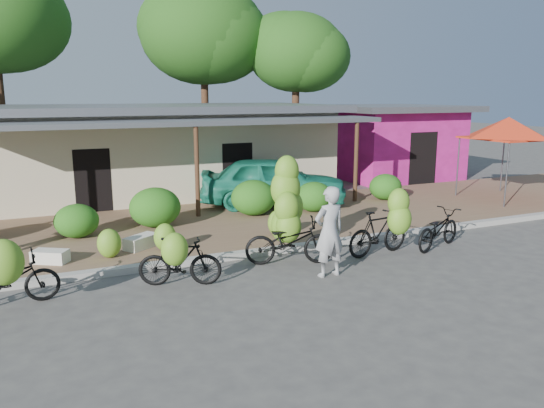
{
  "coord_description": "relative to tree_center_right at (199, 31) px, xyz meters",
  "views": [
    {
      "loc": [
        -4.39,
        -9.12,
        3.76
      ],
      "look_at": [
        0.65,
        2.08,
        1.2
      ],
      "focal_mm": 35.0,
      "sensor_mm": 36.0,
      "label": 1
    }
  ],
  "objects": [
    {
      "name": "ground",
      "position": [
        -3.31,
        -16.61,
        -6.7
      ],
      "size": [
        100.0,
        100.0,
        0.0
      ],
      "primitive_type": "plane",
      "color": "#484543",
      "rests_on": "ground"
    },
    {
      "name": "sidewalk",
      "position": [
        -3.31,
        -11.61,
        -6.64
      ],
      "size": [
        60.0,
        6.0,
        0.12
      ],
      "primitive_type": "cube",
      "color": "#816045",
      "rests_on": "ground"
    },
    {
      "name": "curb",
      "position": [
        -3.31,
        -14.61,
        -6.63
      ],
      "size": [
        60.0,
        0.25,
        0.15
      ],
      "primitive_type": "cube",
      "color": "#A8A399",
      "rests_on": "ground"
    },
    {
      "name": "shop_main",
      "position": [
        -3.31,
        -5.68,
        -4.98
      ],
      "size": [
        13.0,
        8.5,
        3.35
      ],
      "color": "beige",
      "rests_on": "ground"
    },
    {
      "name": "shop_pink",
      "position": [
        7.19,
        -5.62,
        -5.03
      ],
      "size": [
        6.0,
        6.0,
        3.25
      ],
      "color": "#D92194",
      "rests_on": "ground"
    },
    {
      "name": "tree_center_right",
      "position": [
        0.0,
        0.0,
        0.0
      ],
      "size": [
        6.09,
        6.04,
        9.02
      ],
      "color": "#4D2C1E",
      "rests_on": "ground"
    },
    {
      "name": "tree_near_right",
      "position": [
        4.0,
        -2.0,
        -0.89
      ],
      "size": [
        4.85,
        4.7,
        7.61
      ],
      "color": "#4D2C1E",
      "rests_on": "ground"
    },
    {
      "name": "hedge_1",
      "position": [
        -6.86,
        -11.6,
        -6.15
      ],
      "size": [
        1.12,
        1.01,
        0.87
      ],
      "primitive_type": "ellipsoid",
      "color": "#225613",
      "rests_on": "sidewalk"
    },
    {
      "name": "hedge_2",
      "position": [
        -4.77,
        -11.31,
        -6.03
      ],
      "size": [
        1.42,
        1.28,
        1.11
      ],
      "primitive_type": "ellipsoid",
      "color": "#225613",
      "rests_on": "sidewalk"
    },
    {
      "name": "hedge_3",
      "position": [
        -1.72,
        -11.07,
        -6.04
      ],
      "size": [
        1.39,
        1.25,
        1.08
      ],
      "primitive_type": "ellipsoid",
      "color": "#225613",
      "rests_on": "sidewalk"
    },
    {
      "name": "hedge_4",
      "position": [
        0.21,
        -11.37,
        -6.12
      ],
      "size": [
        1.2,
        1.08,
        0.94
      ],
      "primitive_type": "ellipsoid",
      "color": "#225613",
      "rests_on": "sidewalk"
    },
    {
      "name": "hedge_5",
      "position": [
        3.41,
        -10.72,
        -6.13
      ],
      "size": [
        1.16,
        1.04,
        0.91
      ],
      "primitive_type": "ellipsoid",
      "color": "#225613",
      "rests_on": "sidewalk"
    },
    {
      "name": "red_canopy",
      "position": [
        7.35,
        -12.23,
        -4.09
      ],
      "size": [
        3.5,
        3.5,
        2.86
      ],
      "color": "#59595E",
      "rests_on": "sidewalk"
    },
    {
      "name": "bike_far_left",
      "position": [
        -8.36,
        -15.72,
        -6.12
      ],
      "size": [
        1.89,
        1.32,
        1.41
      ],
      "rotation": [
        0.0,
        0.0,
        1.66
      ],
      "color": "black",
      "rests_on": "ground"
    },
    {
      "name": "bike_left",
      "position": [
        -5.28,
        -15.9,
        -6.14
      ],
      "size": [
        1.71,
        1.34,
        1.26
      ],
      "rotation": [
        0.0,
        0.0,
        1.19
      ],
      "color": "black",
      "rests_on": "ground"
    },
    {
      "name": "bike_center",
      "position": [
        -2.58,
        -15.24,
        -5.78
      ],
      "size": [
        2.11,
        1.48,
        2.39
      ],
      "rotation": [
        0.0,
        0.0,
        1.25
      ],
      "color": "black",
      "rests_on": "ground"
    },
    {
      "name": "bike_right",
      "position": [
        -0.41,
        -15.87,
        -6.01
      ],
      "size": [
        1.85,
        1.26,
        1.7
      ],
      "rotation": [
        0.0,
        0.0,
        1.72
      ],
      "color": "black",
      "rests_on": "ground"
    },
    {
      "name": "bike_far_right",
      "position": [
        1.24,
        -15.86,
        -6.22
      ],
      "size": [
        1.95,
        1.26,
        0.97
      ],
      "rotation": [
        0.0,
        0.0,
        1.94
      ],
      "color": "black",
      "rests_on": "ground"
    },
    {
      "name": "loose_banana_a",
      "position": [
        -6.33,
        -13.73,
        -6.25
      ],
      "size": [
        0.53,
        0.45,
        0.67
      ],
      "primitive_type": "ellipsoid",
      "color": "#7CB42D",
      "rests_on": "sidewalk"
    },
    {
      "name": "loose_banana_b",
      "position": [
        -5.06,
        -13.7,
        -6.25
      ],
      "size": [
        0.53,
        0.45,
        0.66
      ],
      "primitive_type": "ellipsoid",
      "color": "#7CB42D",
      "rests_on": "sidewalk"
    },
    {
      "name": "loose_banana_c",
      "position": [
        -2.05,
        -13.56,
        -6.24
      ],
      "size": [
        0.55,
        0.47,
        0.69
      ],
      "primitive_type": "ellipsoid",
      "color": "#7CB42D",
      "rests_on": "sidewalk"
    },
    {
      "name": "sack_near",
      "position": [
        -5.53,
        -13.24,
        -6.43
      ],
      "size": [
        0.93,
        0.81,
        0.3
      ],
      "primitive_type": "cube",
      "rotation": [
        0.0,
        0.0,
        0.61
      ],
      "color": "white",
      "rests_on": "sidewalk"
    },
    {
      "name": "sack_far",
      "position": [
        -7.57,
        -13.57,
        -6.44
      ],
      "size": [
        0.84,
        0.72,
        0.28
      ],
      "primitive_type": "cube",
      "rotation": [
        0.0,
        0.0,
        -0.55
      ],
      "color": "white",
      "rests_on": "sidewalk"
    },
    {
      "name": "vendor",
      "position": [
        -2.26,
        -16.53,
        -5.75
      ],
      "size": [
        0.73,
        0.51,
        1.92
      ],
      "primitive_type": "imported",
      "rotation": [
        0.0,
        0.0,
        3.22
      ],
      "color": "#9C9C9C",
      "rests_on": "ground"
    },
    {
      "name": "teal_van",
      "position": [
        -0.59,
        -10.03,
        -5.77
      ],
      "size": [
        5.16,
        3.47,
        1.63
      ],
      "primitive_type": "imported",
      "rotation": [
        0.0,
        0.0,
        1.22
      ],
      "color": "#1C8064",
      "rests_on": "sidewalk"
    }
  ]
}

